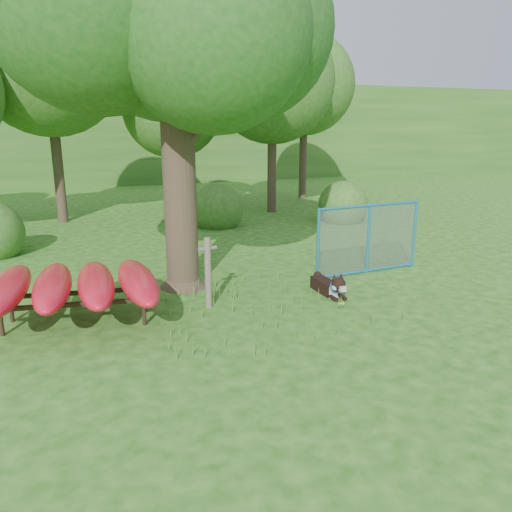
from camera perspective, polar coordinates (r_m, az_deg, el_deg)
name	(u,v)px	position (r m, az deg, el deg)	size (l,w,h in m)	color
ground	(272,327)	(8.95, 1.81, -8.17)	(80.00, 80.00, 0.00)	#205511
wooden_post	(208,271)	(9.70, -5.51, -1.70)	(0.39, 0.15, 1.41)	brown
kayak_rack	(75,285)	(9.44, -20.03, -3.15)	(2.99, 3.20, 0.95)	black
husky_dog	(330,286)	(10.63, 8.41, -3.39)	(0.32, 1.28, 0.57)	black
fence_section	(368,239)	(12.20, 12.72, 1.93)	(2.88, 0.17, 2.80)	teal
wildflower_clump	(342,304)	(9.62, 9.76, -5.48)	(0.11, 0.11, 0.23)	#457B28
bg_tree_b	(47,60)	(19.60, -22.76, 19.99)	(5.20, 5.20, 8.22)	#372A1E
bg_tree_c	(172,108)	(21.08, -9.57, 16.34)	(4.00, 4.00, 6.12)	#372A1E
bg_tree_d	(273,81)	(20.38, 1.91, 19.34)	(4.80, 4.80, 7.50)	#372A1E
bg_tree_e	(305,85)	(24.40, 5.59, 18.89)	(4.60, 4.60, 7.55)	#372A1E
shrub_right	(342,222)	(18.73, 9.81, 3.90)	(1.80, 1.80, 1.80)	#2C5C1D
shrub_mid	(218,226)	(17.70, -4.39, 3.44)	(1.80, 1.80, 1.80)	#2C5C1D
wooded_hillside	(97,131)	(35.65, -17.70, 13.41)	(80.00, 12.00, 6.00)	#2C5C1D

